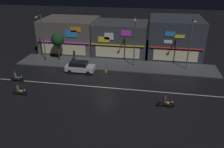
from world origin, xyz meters
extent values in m
plane|color=black|center=(0.00, 0.00, 0.00)|extent=(140.00, 140.00, 0.00)
cube|color=beige|center=(0.00, 0.00, 0.01)|extent=(30.25, 0.16, 0.01)
cube|color=#424447|center=(0.00, 7.87, 0.07)|extent=(31.84, 4.89, 0.14)
cube|color=#2D333D|center=(9.55, 14.87, 3.29)|extent=(8.86, 9.00, 6.57)
cube|color=red|center=(9.55, 10.25, 2.60)|extent=(8.41, 0.24, 0.12)
cube|color=white|center=(8.17, 10.31, 3.61)|extent=(1.31, 0.08, 0.53)
cube|color=#268CF2|center=(8.36, 10.31, 4.87)|extent=(1.53, 0.08, 0.74)
cube|color=yellow|center=(9.81, 10.31, 4.55)|extent=(1.61, 0.08, 0.51)
cube|color=beige|center=(9.55, 10.31, 1.30)|extent=(7.08, 0.06, 1.80)
cube|color=#56514C|center=(-9.55, 14.26, 2.98)|extent=(9.91, 7.79, 5.96)
cube|color=#D83FD8|center=(-9.55, 10.25, 2.60)|extent=(9.42, 0.24, 0.12)
cube|color=orange|center=(-7.11, 10.31, 4.93)|extent=(1.73, 0.08, 0.82)
cube|color=#268CF2|center=(-7.95, 10.31, 4.19)|extent=(2.08, 0.08, 1.19)
cube|color=beige|center=(-9.55, 10.31, 1.30)|extent=(7.93, 0.06, 1.80)
cube|color=#383A3F|center=(0.00, 13.95, 2.84)|extent=(9.41, 7.17, 5.68)
cube|color=yellow|center=(0.00, 10.25, 2.60)|extent=(8.94, 0.24, 0.12)
cube|color=white|center=(-1.44, 10.31, 4.05)|extent=(1.52, 0.08, 1.12)
cube|color=yellow|center=(-2.32, 10.31, 3.47)|extent=(1.95, 0.08, 0.91)
cube|color=#D83FD8|center=(1.38, 10.31, 4.70)|extent=(1.69, 0.08, 0.87)
cube|color=beige|center=(0.00, 10.31, 1.30)|extent=(7.53, 0.06, 1.80)
cylinder|color=#47494C|center=(-11.62, 7.41, 3.97)|extent=(0.16, 0.16, 7.66)
cube|color=#47494C|center=(-11.62, 6.71, 7.70)|extent=(0.10, 1.40, 0.10)
ellipsoid|color=#F9E099|center=(-11.62, 6.01, 7.62)|extent=(0.44, 0.32, 0.20)
cylinder|color=#47494C|center=(3.01, 7.89, 3.96)|extent=(0.16, 0.16, 7.63)
cube|color=#47494C|center=(3.01, 7.19, 7.67)|extent=(0.10, 1.40, 0.10)
ellipsoid|color=#F9E099|center=(3.01, 6.49, 7.59)|extent=(0.44, 0.32, 0.20)
cylinder|color=#47494C|center=(11.09, 7.97, 3.99)|extent=(0.16, 0.16, 7.70)
cube|color=#47494C|center=(11.09, 7.27, 7.74)|extent=(0.10, 1.40, 0.10)
ellipsoid|color=#F9E099|center=(11.09, 6.57, 7.66)|extent=(0.44, 0.32, 0.20)
cylinder|color=#232328|center=(-7.00, 8.41, 0.97)|extent=(0.35, 0.35, 1.66)
sphere|color=tan|center=(-7.00, 8.41, 1.91)|extent=(0.22, 0.22, 0.22)
cylinder|color=#473323|center=(-9.60, 8.33, 1.47)|extent=(0.24, 0.24, 2.67)
sphere|color=#143819|center=(-9.60, 8.33, 3.67)|extent=(2.15, 2.15, 2.15)
cube|color=silver|center=(-4.66, 4.23, 0.69)|extent=(4.30, 1.78, 0.76)
cube|color=black|center=(-4.88, 4.23, 1.37)|extent=(2.58, 1.57, 0.60)
cube|color=#F9F2CC|center=(-2.55, 4.83, 0.79)|extent=(0.08, 0.20, 0.12)
cube|color=#F9F2CC|center=(-2.55, 3.62, 0.79)|extent=(0.08, 0.20, 0.12)
cylinder|color=black|center=(-3.24, 5.12, 0.31)|extent=(0.62, 0.20, 0.62)
cylinder|color=black|center=(-3.24, 3.34, 0.31)|extent=(0.62, 0.20, 0.62)
cylinder|color=black|center=(-6.08, 5.12, 0.31)|extent=(0.62, 0.20, 0.62)
cylinder|color=black|center=(-6.08, 3.34, 0.31)|extent=(0.62, 0.20, 0.62)
cylinder|color=black|center=(-11.63, -0.36, 0.30)|extent=(0.60, 0.08, 0.60)
cylinder|color=black|center=(-12.93, -0.36, 0.30)|extent=(0.60, 0.10, 0.60)
cube|color=black|center=(-12.28, -0.36, 0.40)|extent=(1.30, 0.14, 0.20)
ellipsoid|color=#268C3F|center=(-12.08, -0.36, 0.62)|extent=(0.44, 0.26, 0.24)
cube|color=black|center=(-12.48, -0.36, 0.55)|extent=(0.56, 0.22, 0.10)
cylinder|color=slate|center=(-11.68, -0.36, 0.85)|extent=(0.03, 0.60, 0.03)
sphere|color=white|center=(-11.59, -0.36, 0.75)|extent=(0.14, 0.14, 0.14)
cylinder|color=#4C664C|center=(-12.43, -0.36, 0.95)|extent=(0.32, 0.32, 0.70)
sphere|color=#333338|center=(-12.43, -0.36, 1.41)|extent=(0.22, 0.22, 0.22)
cylinder|color=black|center=(-9.25, -3.76, 0.30)|extent=(0.60, 0.08, 0.60)
cylinder|color=black|center=(-10.55, -3.76, 0.30)|extent=(0.60, 0.10, 0.60)
cube|color=black|center=(-9.90, -3.76, 0.40)|extent=(1.30, 0.14, 0.20)
ellipsoid|color=gold|center=(-9.70, -3.76, 0.62)|extent=(0.44, 0.26, 0.24)
cube|color=black|center=(-10.10, -3.76, 0.55)|extent=(0.56, 0.22, 0.10)
cylinder|color=slate|center=(-9.30, -3.76, 0.85)|extent=(0.03, 0.60, 0.03)
sphere|color=white|center=(-9.21, -3.76, 0.75)|extent=(0.14, 0.14, 0.14)
cylinder|color=#4C664C|center=(-10.05, -3.76, 0.95)|extent=(0.32, 0.32, 0.70)
sphere|color=#333338|center=(-10.05, -3.76, 1.41)|extent=(0.22, 0.22, 0.22)
cylinder|color=black|center=(8.19, -3.46, 0.30)|extent=(0.60, 0.08, 0.60)
cylinder|color=black|center=(6.89, -3.46, 0.30)|extent=(0.60, 0.10, 0.60)
cube|color=black|center=(7.54, -3.46, 0.40)|extent=(1.30, 0.14, 0.20)
ellipsoid|color=gold|center=(7.74, -3.46, 0.62)|extent=(0.44, 0.26, 0.24)
cube|color=black|center=(7.34, -3.46, 0.55)|extent=(0.56, 0.22, 0.10)
cylinder|color=slate|center=(8.14, -3.46, 0.85)|extent=(0.03, 0.60, 0.03)
sphere|color=white|center=(8.23, -3.46, 0.75)|extent=(0.14, 0.14, 0.14)
cylinder|color=brown|center=(7.39, -3.46, 0.95)|extent=(0.32, 0.32, 0.70)
sphere|color=#333338|center=(7.39, -3.46, 1.41)|extent=(0.22, 0.22, 0.22)
cone|color=orange|center=(-0.92, 4.89, 0.28)|extent=(0.36, 0.36, 0.55)
camera|label=1|loc=(5.30, -25.58, 13.91)|focal=36.24mm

